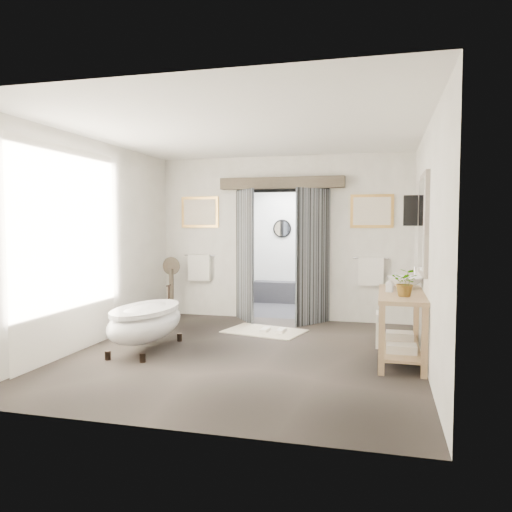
# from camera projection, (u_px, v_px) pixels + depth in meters

# --- Properties ---
(ground_plane) EXTENTS (5.00, 5.00, 0.00)m
(ground_plane) POSITION_uv_depth(u_px,v_px,m) (245.00, 354.00, 6.56)
(ground_plane) COLOR #4B423B
(room_shell) EXTENTS (4.52, 5.02, 2.91)m
(room_shell) POSITION_uv_depth(u_px,v_px,m) (239.00, 212.00, 6.33)
(room_shell) COLOR silver
(room_shell) RESTS_ON ground_plane
(shower_room) EXTENTS (2.22, 2.01, 2.51)m
(shower_room) POSITION_uv_depth(u_px,v_px,m) (296.00, 262.00, 10.36)
(shower_room) COLOR #28282C
(shower_room) RESTS_ON ground_plane
(back_wall_dressing) EXTENTS (3.82, 0.74, 2.52)m
(back_wall_dressing) POSITION_uv_depth(u_px,v_px,m) (280.00, 232.00, 8.70)
(back_wall_dressing) COLOR black
(back_wall_dressing) RESTS_ON ground_plane
(clawfoot_tub) EXTENTS (0.73, 1.63, 0.80)m
(clawfoot_tub) POSITION_uv_depth(u_px,v_px,m) (146.00, 321.00, 6.73)
(clawfoot_tub) COLOR black
(clawfoot_tub) RESTS_ON ground_plane
(vanity) EXTENTS (0.57, 1.60, 0.85)m
(vanity) POSITION_uv_depth(u_px,v_px,m) (399.00, 320.00, 6.25)
(vanity) COLOR tan
(vanity) RESTS_ON ground_plane
(pedestal_mirror) EXTENTS (0.33, 0.21, 1.11)m
(pedestal_mirror) POSITION_uv_depth(u_px,v_px,m) (171.00, 292.00, 9.02)
(pedestal_mirror) COLOR #4F4635
(pedestal_mirror) RESTS_ON ground_plane
(rug) EXTENTS (1.36, 1.07, 0.01)m
(rug) POSITION_uv_depth(u_px,v_px,m) (265.00, 331.00, 7.89)
(rug) COLOR beige
(rug) RESTS_ON ground_plane
(slippers) EXTENTS (0.38, 0.28, 0.05)m
(slippers) POSITION_uv_depth(u_px,v_px,m) (273.00, 330.00, 7.80)
(slippers) COLOR white
(slippers) RESTS_ON rug
(basin) EXTENTS (0.60, 0.60, 0.16)m
(basin) POSITION_uv_depth(u_px,v_px,m) (405.00, 283.00, 6.56)
(basin) COLOR white
(basin) RESTS_ON vanity
(plant) EXTENTS (0.38, 0.35, 0.33)m
(plant) POSITION_uv_depth(u_px,v_px,m) (406.00, 282.00, 5.86)
(plant) COLOR gray
(plant) RESTS_ON vanity
(soap_bottle_a) EXTENTS (0.10, 0.10, 0.18)m
(soap_bottle_a) POSITION_uv_depth(u_px,v_px,m) (390.00, 285.00, 6.26)
(soap_bottle_a) COLOR gray
(soap_bottle_a) RESTS_ON vanity
(soap_bottle_b) EXTENTS (0.15, 0.15, 0.18)m
(soap_bottle_b) POSITION_uv_depth(u_px,v_px,m) (395.00, 279.00, 6.94)
(soap_bottle_b) COLOR gray
(soap_bottle_b) RESTS_ON vanity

